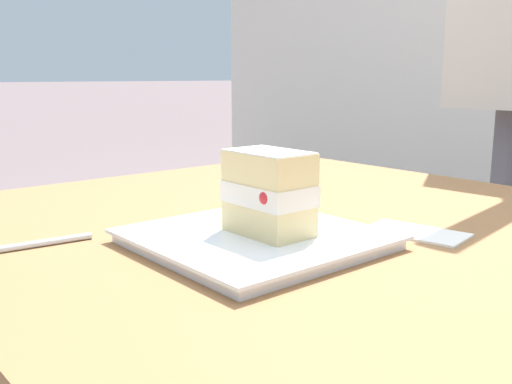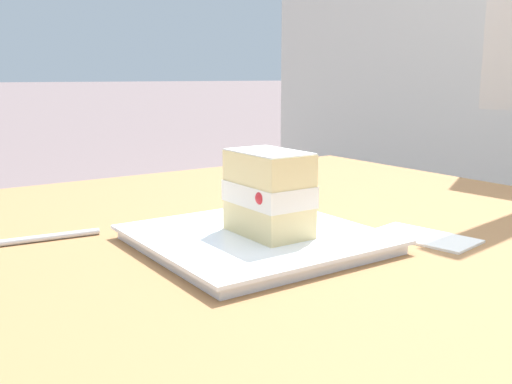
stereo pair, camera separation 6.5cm
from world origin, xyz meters
TOP-DOWN VIEW (x-y plane):
  - patio_table at (0.00, 0.00)m, footprint 1.14×0.90m
  - dessert_plate at (0.04, 0.13)m, footprint 0.25×0.25m
  - cake_slice at (0.03, 0.12)m, footprint 0.10×0.07m
  - dessert_fork at (0.20, 0.36)m, footprint 0.03×0.17m
  - paper_napkin at (-0.05, -0.05)m, footprint 0.13×0.09m

SIDE VIEW (x-z plane):
  - patio_table at x=0.00m, z-range 0.24..0.92m
  - paper_napkin at x=-0.05m, z-range 0.68..0.69m
  - dessert_fork at x=0.20m, z-range 0.68..0.69m
  - dessert_plate at x=0.04m, z-range 0.68..0.70m
  - cake_slice at x=0.03m, z-range 0.70..0.79m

